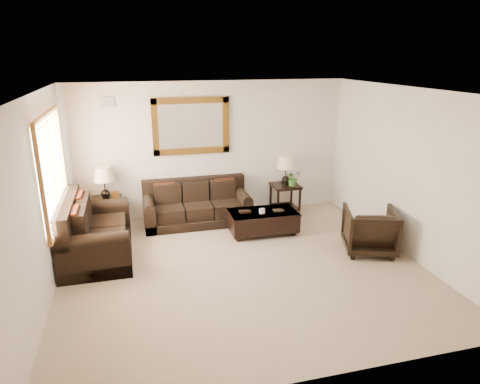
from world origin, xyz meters
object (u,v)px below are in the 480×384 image
object	(u,v)px
sofa	(197,207)
coffee_table	(263,220)
end_table_left	(105,189)
end_table_right	(286,176)
loveseat	(93,236)
armchair	(370,228)

from	to	relation	value
sofa	coffee_table	bearing A→B (deg)	-38.38
end_table_left	coffee_table	world-z (taller)	end_table_left
end_table_right	sofa	bearing A→B (deg)	-177.31
loveseat	armchair	world-z (taller)	loveseat
end_table_left	coffee_table	distance (m)	2.98
sofa	end_table_left	size ratio (longest dim) A/B	1.69
sofa	armchair	distance (m)	3.30
end_table_left	end_table_right	bearing A→B (deg)	-0.02
end_table_right	armchair	bearing A→B (deg)	-71.75
sofa	coffee_table	xyz separation A→B (m)	(1.09, -0.86, -0.04)
armchair	sofa	bearing A→B (deg)	-19.30
end_table_right	coffee_table	bearing A→B (deg)	-129.67
sofa	end_table_right	xyz separation A→B (m)	(1.88, 0.09, 0.49)
loveseat	armchair	xyz separation A→B (m)	(4.46, -0.96, 0.05)
end_table_left	loveseat	bearing A→B (deg)	-99.23
loveseat	armchair	distance (m)	4.57
armchair	end_table_right	bearing A→B (deg)	-52.63
loveseat	end_table_left	size ratio (longest dim) A/B	1.48
coffee_table	end_table_right	bearing A→B (deg)	50.89
end_table_right	armchair	xyz separation A→B (m)	(0.70, -2.14, -0.38)
coffee_table	armchair	world-z (taller)	armchair
loveseat	coffee_table	xyz separation A→B (m)	(2.97, 0.23, -0.10)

